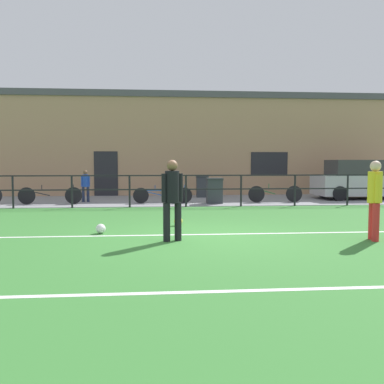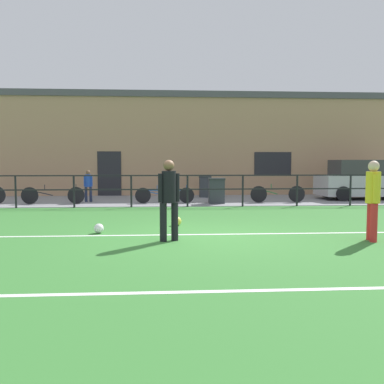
% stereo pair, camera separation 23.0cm
% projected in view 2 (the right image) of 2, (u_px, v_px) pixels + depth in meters
% --- Properties ---
extents(ground, '(60.00, 44.00, 0.04)m').
position_uv_depth(ground, '(203.00, 238.00, 8.99)').
color(ground, '#387A33').
extents(field_line_touchline, '(36.00, 0.11, 0.00)m').
position_uv_depth(field_line_touchline, '(202.00, 234.00, 9.26)').
color(field_line_touchline, white).
rests_on(field_line_touchline, ground).
extents(field_line_hash, '(36.00, 0.11, 0.00)m').
position_uv_depth(field_line_hash, '(231.00, 291.00, 5.20)').
color(field_line_hash, white).
rests_on(field_line_hash, ground).
extents(pavement_strip, '(48.00, 5.00, 0.02)m').
position_uv_depth(pavement_strip, '(184.00, 200.00, 17.44)').
color(pavement_strip, gray).
rests_on(pavement_strip, ground).
extents(perimeter_fence, '(36.07, 0.07, 1.15)m').
position_uv_depth(perimeter_fence, '(188.00, 186.00, 14.90)').
color(perimeter_fence, black).
rests_on(perimeter_fence, ground).
extents(clubhouse_facade, '(28.00, 2.56, 4.96)m').
position_uv_depth(clubhouse_facade, '(181.00, 144.00, 20.95)').
color(clubhouse_facade, tan).
rests_on(clubhouse_facade, ground).
extents(player_goalkeeper, '(0.44, 0.29, 1.65)m').
position_uv_depth(player_goalkeeper, '(169.00, 195.00, 8.45)').
color(player_goalkeeper, black).
rests_on(player_goalkeeper, ground).
extents(player_striker, '(0.29, 0.44, 1.64)m').
position_uv_depth(player_striker, '(373.00, 196.00, 8.45)').
color(player_striker, red).
rests_on(player_striker, ground).
extents(soccer_ball_match, '(0.22, 0.22, 0.22)m').
position_uv_depth(soccer_ball_match, '(177.00, 221.00, 10.55)').
color(soccer_ball_match, '#E5E04C').
rests_on(soccer_ball_match, ground).
extents(soccer_ball_spare, '(0.22, 0.22, 0.22)m').
position_uv_depth(soccer_ball_spare, '(99.00, 228.00, 9.41)').
color(soccer_ball_spare, white).
rests_on(soccer_ball_spare, ground).
extents(spectator_child, '(0.35, 0.22, 1.26)m').
position_uv_depth(spectator_child, '(88.00, 184.00, 16.63)').
color(spectator_child, '#232D4C').
rests_on(spectator_child, pavement_strip).
extents(parked_car_red, '(3.90, 1.85, 1.67)m').
position_uv_depth(parked_car_red, '(364.00, 181.00, 17.84)').
color(parked_car_red, '#B7B7BC').
rests_on(parked_car_red, pavement_strip).
extents(bicycle_parked_0, '(2.27, 0.04, 0.71)m').
position_uv_depth(bicycle_parked_0, '(165.00, 195.00, 16.07)').
color(bicycle_parked_0, black).
rests_on(bicycle_parked_0, pavement_strip).
extents(bicycle_parked_1, '(2.17, 0.04, 0.75)m').
position_uv_depth(bicycle_parked_1, '(278.00, 194.00, 16.36)').
color(bicycle_parked_1, black).
rests_on(bicycle_parked_1, pavement_strip).
extents(bicycle_parked_2, '(2.37, 0.04, 0.74)m').
position_uv_depth(bicycle_parked_2, '(53.00, 195.00, 15.79)').
color(bicycle_parked_2, black).
rests_on(bicycle_parked_2, pavement_strip).
extents(trash_bin_0, '(0.62, 0.53, 0.97)m').
position_uv_depth(trash_bin_0, '(216.00, 191.00, 16.02)').
color(trash_bin_0, '#33383D').
rests_on(trash_bin_0, pavement_strip).
extents(trash_bin_1, '(0.53, 0.45, 0.95)m').
position_uv_depth(trash_bin_1, '(205.00, 187.00, 18.76)').
color(trash_bin_1, '#33383D').
rests_on(trash_bin_1, pavement_strip).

